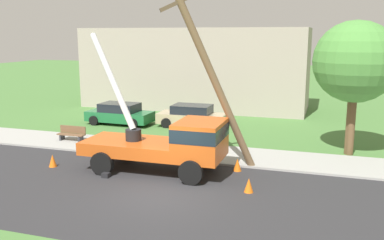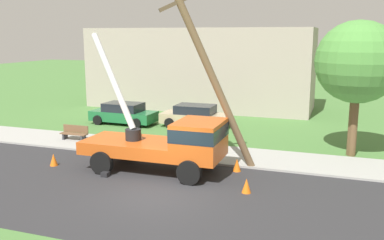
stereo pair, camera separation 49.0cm
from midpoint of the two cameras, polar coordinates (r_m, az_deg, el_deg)
ground_plane at (r=27.15m, az=6.20°, el=-1.18°), size 120.00×120.00×0.00m
road_asphalt at (r=16.17m, az=-3.78°, el=-9.95°), size 80.00×8.41×0.01m
sidewalk_strip at (r=21.32m, az=2.35°, el=-4.49°), size 80.00×3.18×0.10m
utility_truck at (r=18.24m, az=-2.09°, el=-2.81°), size 6.78×3.20×5.98m
leaning_utility_pole at (r=18.09m, az=3.38°, el=6.18°), size 3.85×2.30×8.32m
traffic_cone_ahead at (r=16.36m, az=8.20°, el=-8.75°), size 0.36×0.36×0.56m
traffic_cone_behind at (r=20.36m, az=-17.46°, el=-5.12°), size 0.36×0.36×0.56m
traffic_cone_curbside at (r=18.78m, az=6.81°, el=-6.04°), size 0.36×0.36×0.56m
parked_sedan_green at (r=28.68m, az=-8.71°, el=0.88°), size 4.46×2.12×1.42m
parked_sedan_tan at (r=27.51m, az=0.95°, el=0.57°), size 4.41×2.03×1.42m
park_bench at (r=24.55m, az=-14.97°, el=-1.74°), size 1.60×0.45×0.90m
roadside_tree_near at (r=21.84m, az=22.11°, el=7.18°), size 3.94×3.94×6.58m
roadside_tree_far at (r=21.93m, az=21.90°, el=7.22°), size 3.94×3.94×6.59m
lowrise_building_backdrop at (r=34.97m, az=1.50°, el=7.00°), size 18.00×6.00×6.40m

